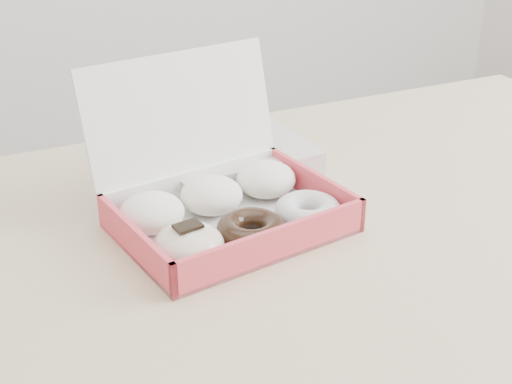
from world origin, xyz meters
name	(u,v)px	position (x,y,z in m)	size (l,w,h in m)	color
table	(373,243)	(0.00, 0.00, 0.67)	(1.20, 0.80, 0.75)	tan
donut_box	(222,202)	(-0.24, 0.02, 0.78)	(0.33, 0.31, 0.21)	white
newspapers	(231,157)	(-0.16, 0.19, 0.77)	(0.24, 0.19, 0.04)	beige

